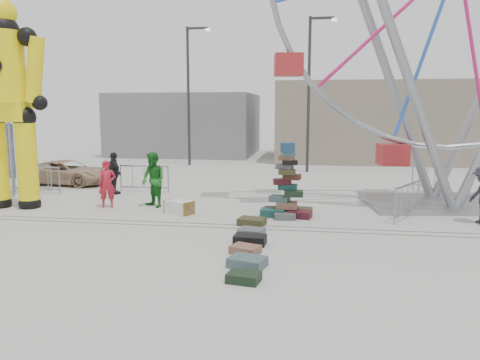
# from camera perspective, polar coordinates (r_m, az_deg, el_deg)

# --- Properties ---
(ground) EXTENTS (90.00, 90.00, 0.00)m
(ground) POSITION_cam_1_polar(r_m,az_deg,el_deg) (12.90, -6.05, -6.37)
(ground) COLOR #9E9E99
(ground) RESTS_ON ground
(track_line_near) EXTENTS (40.00, 0.04, 0.01)m
(track_line_near) POSITION_cam_1_polar(r_m,az_deg,el_deg) (13.46, -5.40, -5.70)
(track_line_near) COLOR #47443F
(track_line_near) RESTS_ON ground
(track_line_far) EXTENTS (40.00, 0.04, 0.01)m
(track_line_far) POSITION_cam_1_polar(r_m,az_deg,el_deg) (13.84, -4.99, -5.30)
(track_line_far) COLOR #47443F
(track_line_far) RESTS_ON ground
(building_right) EXTENTS (12.00, 8.00, 5.00)m
(building_right) POSITION_cam_1_polar(r_m,az_deg,el_deg) (32.27, 15.57, 6.88)
(building_right) COLOR gray
(building_right) RESTS_ON ground
(building_left) EXTENTS (10.00, 8.00, 4.40)m
(building_left) POSITION_cam_1_polar(r_m,az_deg,el_deg) (35.28, -6.46, 6.78)
(building_left) COLOR gray
(building_left) RESTS_ON ground
(lamp_post_right) EXTENTS (1.41, 0.25, 8.00)m
(lamp_post_right) POSITION_cam_1_polar(r_m,az_deg,el_deg) (25.07, 8.61, 11.20)
(lamp_post_right) COLOR #2D2D30
(lamp_post_right) RESTS_ON ground
(lamp_post_left) EXTENTS (1.41, 0.25, 8.00)m
(lamp_post_left) POSITION_cam_1_polar(r_m,az_deg,el_deg) (27.98, -6.14, 10.97)
(lamp_post_left) COLOR #2D2D30
(lamp_post_left) RESTS_ON ground
(suitcase_tower) EXTENTS (1.62, 1.44, 2.31)m
(suitcase_tower) POSITION_cam_1_polar(r_m,az_deg,el_deg) (14.71, 5.72, -1.91)
(suitcase_tower) COLOR #174742
(suitcase_tower) RESTS_ON ground
(crash_test_dummy) EXTENTS (2.82, 1.24, 7.09)m
(crash_test_dummy) POSITION_cam_1_polar(r_m,az_deg,el_deg) (17.44, -26.50, 9.10)
(crash_test_dummy) COLOR black
(crash_test_dummy) RESTS_ON ground
(steamer_trunk) EXTENTS (1.03, 0.87, 0.42)m
(steamer_trunk) POSITION_cam_1_polar(r_m,az_deg,el_deg) (15.17, -7.42, -3.30)
(steamer_trunk) COLOR silver
(steamer_trunk) RESTS_ON ground
(row_case_0) EXTENTS (0.85, 0.69, 0.20)m
(row_case_0) POSITION_cam_1_polar(r_m,az_deg,el_deg) (13.62, 1.46, -5.07)
(row_case_0) COLOR #39381C
(row_case_0) RESTS_ON ground
(row_case_1) EXTENTS (0.74, 0.66, 0.17)m
(row_case_1) POSITION_cam_1_polar(r_m,az_deg,el_deg) (12.58, 1.41, -6.32)
(row_case_1) COLOR #53575A
(row_case_1) RESTS_ON ground
(row_case_2) EXTENTS (0.82, 0.53, 0.24)m
(row_case_2) POSITION_cam_1_polar(r_m,az_deg,el_deg) (11.70, 1.22, -7.29)
(row_case_2) COLOR black
(row_case_2) RESTS_ON ground
(row_case_3) EXTENTS (0.77, 0.67, 0.19)m
(row_case_3) POSITION_cam_1_polar(r_m,az_deg,el_deg) (11.01, 0.65, -8.47)
(row_case_3) COLOR brown
(row_case_3) RESTS_ON ground
(row_case_4) EXTENTS (0.89, 0.75, 0.21)m
(row_case_4) POSITION_cam_1_polar(r_m,az_deg,el_deg) (10.11, 0.90, -9.96)
(row_case_4) COLOR #425B5F
(row_case_4) RESTS_ON ground
(row_case_5) EXTENTS (0.70, 0.57, 0.19)m
(row_case_5) POSITION_cam_1_polar(r_m,az_deg,el_deg) (9.29, 0.47, -11.77)
(row_case_5) COLOR black
(row_case_5) RESTS_ON ground
(barricade_dummy_a) EXTENTS (1.97, 0.53, 1.10)m
(barricade_dummy_a) POSITION_cam_1_polar(r_m,az_deg,el_deg) (20.87, -24.67, 0.21)
(barricade_dummy_a) COLOR gray
(barricade_dummy_a) RESTS_ON ground
(barricade_dummy_b) EXTENTS (2.00, 0.19, 1.10)m
(barricade_dummy_b) POSITION_cam_1_polar(r_m,az_deg,el_deg) (20.24, -23.55, 0.03)
(barricade_dummy_b) COLOR gray
(barricade_dummy_b) RESTS_ON ground
(barricade_dummy_c) EXTENTS (2.00, 0.11, 1.10)m
(barricade_dummy_c) POSITION_cam_1_polar(r_m,az_deg,el_deg) (19.32, -11.58, 0.20)
(barricade_dummy_c) COLOR gray
(barricade_dummy_c) RESTS_ON ground
(barricade_wheel_front) EXTENTS (1.09, 1.78, 1.10)m
(barricade_wheel_front) POSITION_cam_1_polar(r_m,az_deg,el_deg) (15.20, 19.72, -2.41)
(barricade_wheel_front) COLOR gray
(barricade_wheel_front) RESTS_ON ground
(barricade_wheel_back) EXTENTS (0.83, 1.90, 1.10)m
(barricade_wheel_back) POSITION_cam_1_polar(r_m,az_deg,el_deg) (20.41, 21.82, 0.20)
(barricade_wheel_back) COLOR gray
(barricade_wheel_back) RESTS_ON ground
(pedestrian_red) EXTENTS (0.69, 0.59, 1.61)m
(pedestrian_red) POSITION_cam_1_polar(r_m,az_deg,el_deg) (16.50, -15.89, -0.48)
(pedestrian_red) COLOR red
(pedestrian_red) RESTS_ON ground
(pedestrian_green) EXTENTS (1.16, 1.12, 1.89)m
(pedestrian_green) POSITION_cam_1_polar(r_m,az_deg,el_deg) (16.18, -10.52, 0.02)
(pedestrian_green) COLOR #1B6D1E
(pedestrian_green) RESTS_ON ground
(pedestrian_black) EXTENTS (1.01, 0.93, 1.66)m
(pedestrian_black) POSITION_cam_1_polar(r_m,az_deg,el_deg) (19.03, -15.09, 0.80)
(pedestrian_black) COLOR black
(pedestrian_black) RESTS_ON ground
(parked_suv) EXTENTS (4.02, 2.17, 1.07)m
(parked_suv) POSITION_cam_1_polar(r_m,az_deg,el_deg) (22.16, -20.31, 0.87)
(parked_suv) COLOR tan
(parked_suv) RESTS_ON ground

